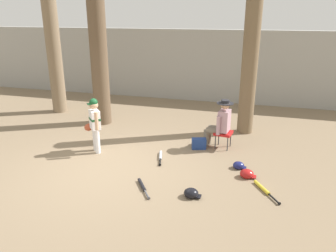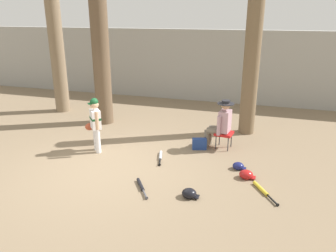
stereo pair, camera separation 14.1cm
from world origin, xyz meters
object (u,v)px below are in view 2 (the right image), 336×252
object	(u,v)px
tree_near_player	(99,25)
batting_helmet_red	(246,175)
bat_aluminum_silver	(160,156)
bat_yellow_trainer	(262,190)
handbag_beside_stool	(199,144)
tree_far_left	(54,25)
seated_spectator	(221,123)
tree_behind_spectator	(252,59)
bat_black_composite	(141,186)
young_ballplayer	(95,121)
folding_stool	(224,134)
batting_helmet_black	(189,193)
batting_helmet_navy	(238,166)

from	to	relation	value
tree_near_player	batting_helmet_red	world-z (taller)	tree_near_player
bat_aluminum_silver	bat_yellow_trainer	size ratio (longest dim) A/B	0.96
handbag_beside_stool	batting_helmet_red	bearing A→B (deg)	-44.66
tree_far_left	batting_helmet_red	distance (m)	7.51
seated_spectator	bat_yellow_trainer	size ratio (longest dim) A/B	1.63
bat_yellow_trainer	seated_spectator	bearing A→B (deg)	119.97
tree_behind_spectator	bat_black_composite	xyz separation A→B (m)	(-1.64, -3.70, -1.98)
young_ballplayer	tree_near_player	bearing A→B (deg)	112.55
tree_far_left	folding_stool	bearing A→B (deg)	-16.29
tree_near_player	handbag_beside_stool	bearing A→B (deg)	-20.52
tree_near_player	seated_spectator	size ratio (longest dim) A/B	5.41
tree_near_player	bat_yellow_trainer	distance (m)	6.15
tree_far_left	batting_helmet_black	world-z (taller)	tree_far_left
tree_near_player	seated_spectator	world-z (taller)	tree_near_player
tree_far_left	bat_black_composite	xyz separation A→B (m)	(4.44, -4.05, -2.73)
folding_stool	bat_yellow_trainer	distance (m)	2.15
tree_near_player	tree_behind_spectator	size ratio (longest dim) A/B	1.38
seated_spectator	tree_near_player	bearing A→B (deg)	165.44
young_ballplayer	bat_black_composite	size ratio (longest dim) A/B	2.04
tree_behind_spectator	batting_helmet_black	size ratio (longest dim) A/B	14.90
tree_far_left	bat_aluminum_silver	size ratio (longest dim) A/B	8.81
folding_stool	tree_far_left	distance (m)	6.35
bat_black_composite	bat_aluminum_silver	bearing A→B (deg)	93.32
tree_behind_spectator	folding_stool	bearing A→B (deg)	-108.48
folding_stool	bat_black_composite	xyz separation A→B (m)	(-1.21, -2.40, -0.33)
handbag_beside_stool	batting_helmet_navy	world-z (taller)	handbag_beside_stool
handbag_beside_stool	bat_yellow_trainer	xyz separation A→B (m)	(1.54, -1.65, -0.10)
young_ballplayer	bat_yellow_trainer	xyz separation A→B (m)	(3.86, -0.80, -0.71)
young_ballplayer	tree_far_left	size ratio (longest dim) A/B	0.21
handbag_beside_stool	batting_helmet_black	bearing A→B (deg)	-82.44
tree_near_player	tree_behind_spectator	distance (m)	4.23
bat_yellow_trainer	batting_helmet_navy	world-z (taller)	batting_helmet_navy
tree_near_player	batting_helmet_black	size ratio (longest dim) A/B	20.62
folding_stool	bat_black_composite	size ratio (longest dim) A/B	0.71
young_ballplayer	batting_helmet_black	size ratio (longest dim) A/B	4.14
tree_behind_spectator	seated_spectator	bearing A→B (deg)	-112.46
tree_far_left	seated_spectator	bearing A→B (deg)	-16.43
seated_spectator	handbag_beside_stool	xyz separation A→B (m)	(-0.45, -0.24, -0.51)
seated_spectator	bat_yellow_trainer	world-z (taller)	seated_spectator
bat_yellow_trainer	batting_helmet_red	bearing A→B (deg)	126.43
young_ballplayer	batting_helmet_navy	distance (m)	3.40
bat_black_composite	batting_helmet_navy	xyz separation A→B (m)	(1.68, 1.34, 0.04)
tree_far_left	bat_aluminum_silver	distance (m)	5.79
tree_near_player	folding_stool	world-z (taller)	tree_near_player
folding_stool	tree_far_left	size ratio (longest dim) A/B	0.07
tree_behind_spectator	tree_far_left	world-z (taller)	tree_far_left
bat_black_composite	batting_helmet_navy	size ratio (longest dim) A/B	2.26
bat_aluminum_silver	young_ballplayer	bearing A→B (deg)	-177.34
tree_near_player	folding_stool	bearing A→B (deg)	-14.38
batting_helmet_black	bat_black_composite	bearing A→B (deg)	176.02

